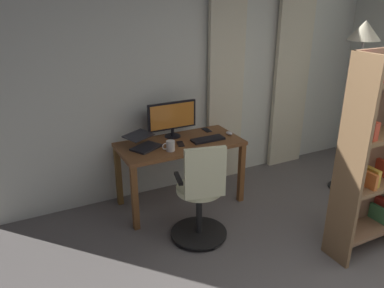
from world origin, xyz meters
TOP-DOWN VIEW (x-y plane):
  - back_room_partition at (0.00, -2.84)m, footprint 4.90×0.10m
  - curtain_left_panel at (-1.32, -2.73)m, footprint 0.54×0.06m
  - curtain_right_panel at (-0.31, -2.73)m, footprint 0.47×0.06m
  - desk at (0.48, -2.37)m, footprint 1.35×0.64m
  - office_chair at (0.62, -1.61)m, footprint 0.56×0.56m
  - computer_monitor at (0.48, -2.57)m, footprint 0.57×0.18m
  - computer_keyboard at (0.18, -2.28)m, footprint 0.37×0.14m
  - laptop at (0.89, -2.40)m, footprint 0.41×0.41m
  - computer_mouse at (-0.13, -2.33)m, footprint 0.06×0.10m
  - cell_phone_by_monitor at (0.50, -2.31)m, footprint 0.10×0.16m
  - cell_phone_face_up at (0.03, -2.57)m, footprint 0.07×0.14m
  - mug_tea at (0.67, -2.20)m, footprint 0.14×0.09m
  - bookshelf at (-0.72, -0.85)m, footprint 0.79×0.30m
  - floor_lamp at (-1.45, -1.79)m, footprint 0.35×0.35m

SIDE VIEW (x-z plane):
  - office_chair at x=0.62m, z-range -0.04..1.00m
  - desk at x=0.48m, z-range 0.27..1.01m
  - cell_phone_by_monitor at x=0.50m, z-range 0.75..0.76m
  - cell_phone_face_up at x=0.03m, z-range 0.75..0.76m
  - computer_keyboard at x=0.18m, z-range 0.75..0.77m
  - computer_mouse at x=-0.13m, z-range 0.75..0.78m
  - laptop at x=0.89m, z-range 0.73..0.87m
  - mug_tea at x=0.67m, z-range 0.75..0.86m
  - bookshelf at x=-0.72m, z-range 0.02..1.88m
  - computer_monitor at x=0.48m, z-range 0.78..1.18m
  - curtain_left_panel at x=-1.32m, z-range 0.00..2.68m
  - curtain_right_panel at x=-0.31m, z-range 0.00..2.68m
  - back_room_partition at x=0.00m, z-range 0.00..2.87m
  - floor_lamp at x=-1.45m, z-range 0.71..2.71m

